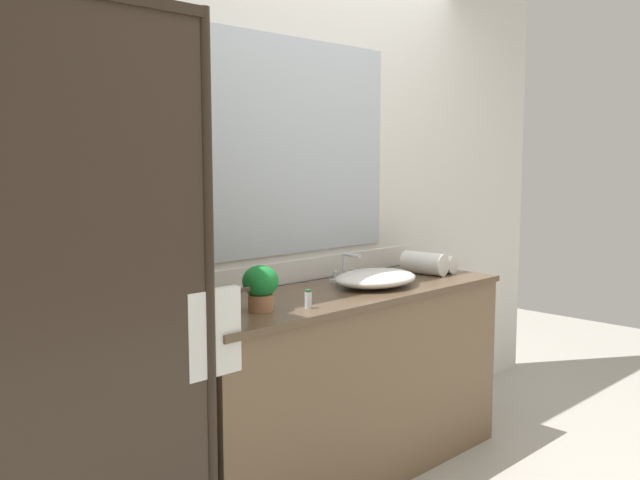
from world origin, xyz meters
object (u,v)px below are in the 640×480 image
(sink_basin, at_px, (376,278))
(rolled_towel_middle, at_px, (424,263))
(amenity_bottle_shampoo, at_px, (209,300))
(amenity_bottle_body_wash, at_px, (308,299))
(potted_plant, at_px, (260,285))
(rolled_towel_near_edge, at_px, (439,263))
(faucet, at_px, (345,272))

(sink_basin, distance_m, rolled_towel_middle, 0.47)
(amenity_bottle_shampoo, distance_m, amenity_bottle_body_wash, 0.40)
(potted_plant, xyz_separation_m, rolled_towel_near_edge, (1.31, 0.06, -0.06))
(amenity_bottle_shampoo, distance_m, rolled_towel_near_edge, 1.46)
(sink_basin, relative_size, faucet, 2.64)
(faucet, relative_size, amenity_bottle_shampoo, 1.81)
(amenity_bottle_shampoo, bearing_deg, potted_plant, -42.59)
(sink_basin, xyz_separation_m, amenity_bottle_shampoo, (-0.89, 0.12, 0.00))
(potted_plant, height_order, amenity_bottle_body_wash, potted_plant)
(potted_plant, xyz_separation_m, rolled_towel_middle, (1.20, 0.08, -0.05))
(amenity_bottle_body_wash, bearing_deg, sink_basin, 12.50)
(sink_basin, height_order, amenity_bottle_body_wash, sink_basin)
(sink_basin, distance_m, amenity_bottle_shampoo, 0.90)
(rolled_towel_near_edge, bearing_deg, amenity_bottle_body_wash, -171.60)
(sink_basin, height_order, faucet, faucet)
(potted_plant, xyz_separation_m, amenity_bottle_body_wash, (0.17, -0.10, -0.07))
(amenity_bottle_shampoo, bearing_deg, amenity_bottle_body_wash, -37.37)
(rolled_towel_near_edge, bearing_deg, faucet, 164.45)
(sink_basin, height_order, potted_plant, potted_plant)
(sink_basin, bearing_deg, amenity_bottle_shampoo, 172.52)
(amenity_bottle_body_wash, distance_m, rolled_towel_middle, 1.05)
(amenity_bottle_body_wash, xyz_separation_m, rolled_towel_near_edge, (1.14, 0.17, 0.01))
(potted_plant, height_order, rolled_towel_middle, potted_plant)
(faucet, bearing_deg, rolled_towel_near_edge, -15.55)
(faucet, distance_m, potted_plant, 0.77)
(rolled_towel_near_edge, xyz_separation_m, rolled_towel_middle, (-0.11, 0.01, 0.01))
(potted_plant, relative_size, amenity_bottle_shampoo, 1.98)
(faucet, distance_m, amenity_bottle_shampoo, 0.89)
(faucet, relative_size, rolled_towel_middle, 0.72)
(faucet, relative_size, rolled_towel_near_edge, 0.89)
(faucet, distance_m, rolled_towel_middle, 0.49)
(potted_plant, relative_size, rolled_towel_near_edge, 0.97)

